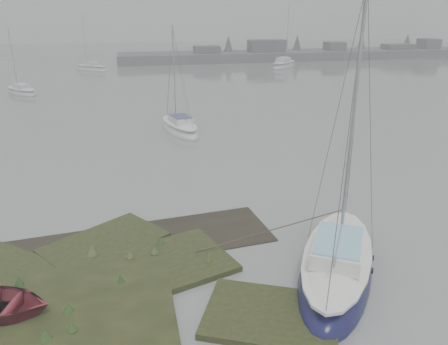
% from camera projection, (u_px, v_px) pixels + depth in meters
% --- Properties ---
extents(ground, '(160.00, 160.00, 0.00)m').
position_uv_depth(ground, '(160.00, 102.00, 39.58)').
color(ground, slate).
rests_on(ground, ground).
extents(far_shoreline, '(60.00, 8.00, 4.15)m').
position_uv_depth(far_shoreline, '(304.00, 54.00, 73.90)').
color(far_shoreline, '#4C4F51').
rests_on(far_shoreline, ground).
extents(sailboat_main, '(5.27, 6.72, 9.26)m').
position_uv_depth(sailboat_main, '(336.00, 268.00, 13.56)').
color(sailboat_main, '#101139').
rests_on(sailboat_main, ground).
extents(sailboat_white, '(2.93, 5.55, 7.47)m').
position_uv_depth(sailboat_white, '(180.00, 129.00, 29.77)').
color(sailboat_white, silver).
rests_on(sailboat_white, ground).
extents(sailboat_far_a, '(4.23, 4.70, 6.75)m').
position_uv_depth(sailboat_far_a, '(22.00, 92.00, 43.14)').
color(sailboat_far_a, '#A4A7AD').
rests_on(sailboat_far_a, ground).
extents(sailboat_far_b, '(6.12, 6.49, 9.49)m').
position_uv_depth(sailboat_far_b, '(284.00, 66.00, 63.15)').
color(sailboat_far_b, '#A1A5A9').
rests_on(sailboat_far_b, ground).
extents(sailboat_far_c, '(5.38, 5.04, 7.85)m').
position_uv_depth(sailboat_far_c, '(92.00, 69.00, 60.04)').
color(sailboat_far_c, silver).
rests_on(sailboat_far_c, ground).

